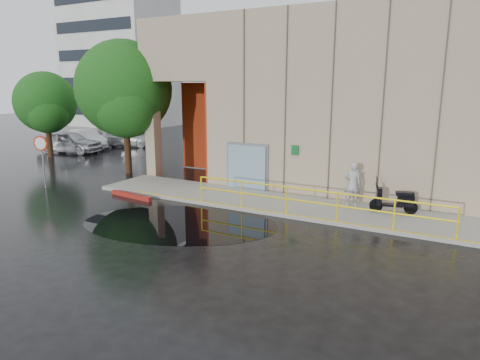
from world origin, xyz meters
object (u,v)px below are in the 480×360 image
Objects in this scene: car_a at (69,142)px; tree_near at (125,92)px; person at (352,184)px; scooter at (395,193)px; car_c at (126,138)px; stop_sign at (41,150)px; car_b at (86,139)px; tree_far at (46,105)px; red_curb at (131,196)px.

tree_near is at bearing -124.76° from car_a.
person reaches higher than car_a.
person is 1.62m from scooter.
person is 22.12m from car_a.
car_c is at bearing 143.40° from scooter.
scooter is 15.84m from stop_sign.
car_a reaches higher than car_b.
red_curb is at bearing -24.32° from tree_far.
car_a is 0.66× the size of tree_near.
person is 0.31× the size of tree_far.
person reaches higher than red_curb.
red_curb is 0.51× the size of car_a.
car_a is at bearing 158.18° from tree_near.
car_c is at bearing 121.41° from stop_sign.
car_a reaches higher than scooter.
scooter reaches higher than red_curb.
car_b is (-0.64, 2.14, -0.08)m from car_a.
person reaches higher than scooter.
red_curb is at bearing -179.99° from scooter.
person reaches higher than car_b.
scooter is 0.24× the size of tree_near.
tree_far is (-21.05, 2.80, 2.49)m from person.
car_b is (-22.22, 6.96, -0.32)m from person.
stop_sign is at bearing -4.21° from person.
red_curb is at bearing -0.67° from person.
car_c is 7.03m from tree_far.
car_b is at bearing 144.04° from red_curb.
stop_sign is at bearing -40.00° from tree_far.
tree_far is (0.54, -2.01, 2.73)m from car_a.
scooter is at bearing -5.32° from tree_near.
scooter is at bearing -114.90° from car_a.
tree_far is at bearing 169.41° from tree_near.
car_c is (-20.20, 9.17, -0.37)m from person.
tree_far reaches higher than car_a.
car_b is at bearing -34.54° from person.
scooter is at bearing 15.71° from stop_sign.
car_c is (-11.23, 11.83, 0.58)m from red_curb.
person is 9.41m from red_curb.
car_b is 0.95× the size of car_c.
stop_sign is at bearing -173.75° from red_curb.
car_a is at bearing 138.73° from car_c.
tree_far is (-8.42, 1.57, -0.90)m from tree_near.
scooter is 22.99m from tree_far.
tree_near is at bearing -102.01° from car_b.
car_b is 3.00m from car_c.
person is at bearing -115.51° from car_a.
car_c is 0.64× the size of tree_near.
stop_sign is 11.15m from car_a.
scooter is 0.73× the size of red_curb.
red_curb is at bearing -133.58° from car_a.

